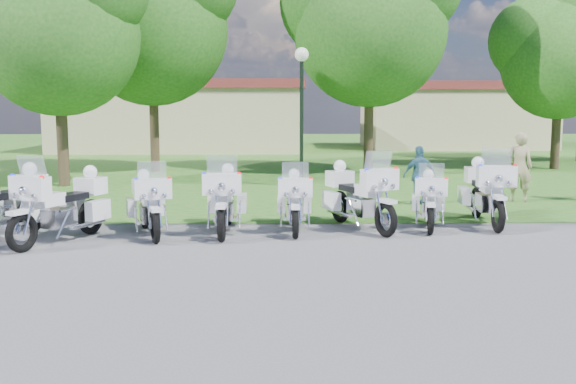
{
  "coord_description": "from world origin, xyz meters",
  "views": [
    {
      "loc": [
        -0.33,
        -10.93,
        2.55
      ],
      "look_at": [
        -0.11,
        1.2,
        0.95
      ],
      "focal_mm": 40.0,
      "sensor_mm": 36.0,
      "label": 1
    }
  ],
  "objects_px": {
    "motorcycle_2": "(148,203)",
    "motorcycle_6": "(429,199)",
    "lamp_post": "(302,83)",
    "motorcycle_1": "(63,204)",
    "bystander_a": "(519,168)",
    "bystander_c": "(420,176)",
    "motorcycle_3": "(225,199)",
    "motorcycle_7": "(486,191)",
    "motorcycle_4": "(295,200)",
    "motorcycle_5": "(358,195)"
  },
  "relations": [
    {
      "from": "motorcycle_2",
      "to": "motorcycle_6",
      "type": "height_order",
      "value": "motorcycle_2"
    },
    {
      "from": "lamp_post",
      "to": "motorcycle_1",
      "type": "bearing_deg",
      "value": -120.6
    },
    {
      "from": "motorcycle_6",
      "to": "bystander_a",
      "type": "relative_size",
      "value": 1.13
    },
    {
      "from": "motorcycle_1",
      "to": "lamp_post",
      "type": "relative_size",
      "value": 0.54
    },
    {
      "from": "bystander_a",
      "to": "bystander_c",
      "type": "relative_size",
      "value": 1.21
    },
    {
      "from": "motorcycle_6",
      "to": "lamp_post",
      "type": "relative_size",
      "value": 0.48
    },
    {
      "from": "motorcycle_1",
      "to": "lamp_post",
      "type": "distance_m",
      "value": 9.94
    },
    {
      "from": "motorcycle_1",
      "to": "bystander_c",
      "type": "bearing_deg",
      "value": -126.12
    },
    {
      "from": "motorcycle_1",
      "to": "motorcycle_6",
      "type": "height_order",
      "value": "motorcycle_1"
    },
    {
      "from": "bystander_a",
      "to": "motorcycle_3",
      "type": "bearing_deg",
      "value": 47.27
    },
    {
      "from": "motorcycle_7",
      "to": "lamp_post",
      "type": "height_order",
      "value": "lamp_post"
    },
    {
      "from": "motorcycle_1",
      "to": "motorcycle_4",
      "type": "xyz_separation_m",
      "value": [
        4.46,
        1.04,
        -0.09
      ]
    },
    {
      "from": "lamp_post",
      "to": "motorcycle_2",
      "type": "bearing_deg",
      "value": -113.93
    },
    {
      "from": "motorcycle_3",
      "to": "motorcycle_6",
      "type": "xyz_separation_m",
      "value": [
        4.34,
        0.51,
        -0.09
      ]
    },
    {
      "from": "motorcycle_3",
      "to": "motorcycle_5",
      "type": "xyz_separation_m",
      "value": [
        2.78,
        0.36,
        0.02
      ]
    },
    {
      "from": "motorcycle_6",
      "to": "motorcycle_7",
      "type": "relative_size",
      "value": 0.82
    },
    {
      "from": "motorcycle_6",
      "to": "motorcycle_7",
      "type": "distance_m",
      "value": 1.38
    },
    {
      "from": "bystander_a",
      "to": "motorcycle_2",
      "type": "bearing_deg",
      "value": 44.35
    },
    {
      "from": "motorcycle_2",
      "to": "motorcycle_3",
      "type": "height_order",
      "value": "motorcycle_3"
    },
    {
      "from": "motorcycle_2",
      "to": "bystander_a",
      "type": "height_order",
      "value": "bystander_a"
    },
    {
      "from": "motorcycle_3",
      "to": "motorcycle_7",
      "type": "xyz_separation_m",
      "value": [
        5.66,
        0.85,
        0.04
      ]
    },
    {
      "from": "motorcycle_5",
      "to": "motorcycle_7",
      "type": "xyz_separation_m",
      "value": [
        2.88,
        0.49,
        0.01
      ]
    },
    {
      "from": "motorcycle_1",
      "to": "motorcycle_4",
      "type": "bearing_deg",
      "value": -142.81
    },
    {
      "from": "motorcycle_3",
      "to": "motorcycle_5",
      "type": "distance_m",
      "value": 2.81
    },
    {
      "from": "lamp_post",
      "to": "bystander_a",
      "type": "bearing_deg",
      "value": -29.71
    },
    {
      "from": "motorcycle_5",
      "to": "bystander_c",
      "type": "bearing_deg",
      "value": -145.79
    },
    {
      "from": "bystander_a",
      "to": "bystander_c",
      "type": "distance_m",
      "value": 2.85
    },
    {
      "from": "motorcycle_4",
      "to": "motorcycle_5",
      "type": "relative_size",
      "value": 0.94
    },
    {
      "from": "motorcycle_3",
      "to": "lamp_post",
      "type": "relative_size",
      "value": 0.56
    },
    {
      "from": "bystander_c",
      "to": "motorcycle_2",
      "type": "bearing_deg",
      "value": 20.87
    },
    {
      "from": "motorcycle_2",
      "to": "lamp_post",
      "type": "height_order",
      "value": "lamp_post"
    },
    {
      "from": "motorcycle_4",
      "to": "motorcycle_6",
      "type": "distance_m",
      "value": 2.93
    },
    {
      "from": "motorcycle_5",
      "to": "lamp_post",
      "type": "height_order",
      "value": "lamp_post"
    },
    {
      "from": "motorcycle_4",
      "to": "motorcycle_6",
      "type": "xyz_separation_m",
      "value": [
        2.91,
        0.33,
        -0.02
      ]
    },
    {
      "from": "motorcycle_5",
      "to": "bystander_a",
      "type": "bearing_deg",
      "value": -166.27
    },
    {
      "from": "motorcycle_1",
      "to": "motorcycle_5",
      "type": "bearing_deg",
      "value": -144.08
    },
    {
      "from": "motorcycle_6",
      "to": "motorcycle_1",
      "type": "bearing_deg",
      "value": 21.44
    },
    {
      "from": "motorcycle_5",
      "to": "motorcycle_1",
      "type": "bearing_deg",
      "value": -12.04
    },
    {
      "from": "motorcycle_4",
      "to": "lamp_post",
      "type": "height_order",
      "value": "lamp_post"
    },
    {
      "from": "motorcycle_1",
      "to": "bystander_a",
      "type": "height_order",
      "value": "bystander_a"
    },
    {
      "from": "motorcycle_1",
      "to": "bystander_a",
      "type": "distance_m",
      "value": 11.76
    },
    {
      "from": "motorcycle_1",
      "to": "motorcycle_5",
      "type": "height_order",
      "value": "same"
    },
    {
      "from": "motorcycle_6",
      "to": "bystander_a",
      "type": "bearing_deg",
      "value": -121.68
    },
    {
      "from": "motorcycle_5",
      "to": "motorcycle_7",
      "type": "distance_m",
      "value": 2.92
    },
    {
      "from": "lamp_post",
      "to": "bystander_c",
      "type": "height_order",
      "value": "lamp_post"
    },
    {
      "from": "motorcycle_2",
      "to": "motorcycle_6",
      "type": "distance_m",
      "value": 5.92
    },
    {
      "from": "motorcycle_1",
      "to": "motorcycle_5",
      "type": "relative_size",
      "value": 1.0
    },
    {
      "from": "motorcycle_2",
      "to": "motorcycle_3",
      "type": "relative_size",
      "value": 0.9
    },
    {
      "from": "motorcycle_2",
      "to": "bystander_c",
      "type": "relative_size",
      "value": 1.44
    },
    {
      "from": "bystander_a",
      "to": "bystander_c",
      "type": "xyz_separation_m",
      "value": [
        -2.81,
        -0.46,
        -0.16
      ]
    }
  ]
}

